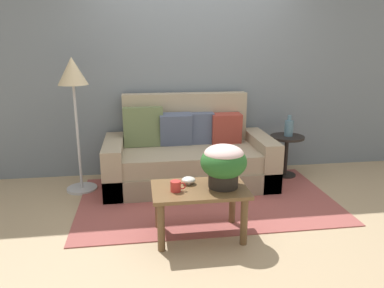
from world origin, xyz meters
TOP-DOWN VIEW (x-y plane):
  - ground_plane at (0.00, 0.00)m, footprint 14.00×14.00m
  - wall_back at (0.00, 1.23)m, footprint 6.40×0.12m
  - area_rug at (0.00, 0.18)m, footprint 2.71×1.60m
  - couch at (-0.13, 0.74)m, footprint 1.97×0.93m
  - coffee_table at (-0.21, -0.56)m, footprint 0.82×0.51m
  - side_table at (1.13, 0.79)m, footprint 0.42×0.42m
  - floor_lamp at (-1.38, 0.68)m, footprint 0.34×0.34m
  - potted_plant at (0.00, -0.56)m, footprint 0.40×0.40m
  - coffee_mug at (-0.41, -0.61)m, footprint 0.13×0.09m
  - snack_bowl at (-0.29, -0.46)m, footprint 0.12×0.12m
  - table_vase at (1.14, 0.79)m, footprint 0.11×0.11m

SIDE VIEW (x-z plane):
  - ground_plane at x=0.00m, z-range 0.00..0.00m
  - area_rug at x=0.00m, z-range 0.00..0.01m
  - couch at x=-0.13m, z-range -0.20..0.86m
  - coffee_table at x=-0.21m, z-range 0.14..0.59m
  - side_table at x=1.13m, z-range 0.10..0.63m
  - snack_bowl at x=-0.29m, z-range 0.46..0.52m
  - coffee_mug at x=-0.41m, z-range 0.45..0.54m
  - table_vase at x=1.14m, z-range 0.50..0.76m
  - potted_plant at x=0.00m, z-range 0.49..0.86m
  - floor_lamp at x=-1.38m, z-range 0.45..1.96m
  - wall_back at x=0.00m, z-range 0.00..2.95m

